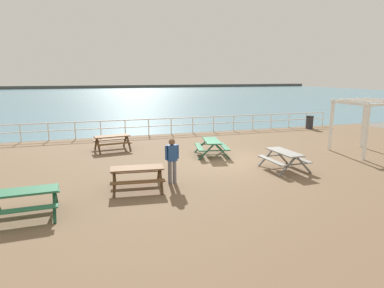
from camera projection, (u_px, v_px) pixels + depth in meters
ground_plane at (228, 163)px, 15.28m from camera, size 30.00×24.00×0.20m
sea_band at (119, 96)px, 64.47m from camera, size 142.00×90.00×0.01m
distant_shoreline at (106, 88)px, 104.58m from camera, size 142.00×6.00×1.80m
seaward_railing at (182, 123)px, 22.34m from camera, size 23.07×0.07×1.08m
picnic_table_near_left at (212, 144)px, 16.10m from camera, size 1.84×2.06×0.80m
picnic_table_near_right at (284, 156)px, 13.70m from camera, size 1.60×1.85×0.80m
picnic_table_mid_centre at (137, 173)px, 11.33m from camera, size 1.95×1.71×0.80m
picnic_table_far_left at (24, 197)px, 9.07m from camera, size 1.86×1.60×0.80m
picnic_table_far_right at (112, 139)px, 17.30m from camera, size 1.99×1.76×0.80m
visitor at (172, 158)px, 11.86m from camera, size 0.53×0.26×1.66m
lattice_pergola at (366, 114)px, 16.33m from camera, size 2.53×2.65×2.70m
litter_bin at (310, 122)px, 24.34m from camera, size 0.55×0.55×0.95m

